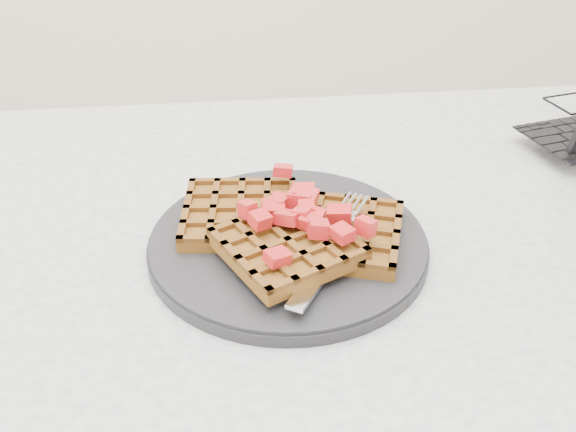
{
  "coord_description": "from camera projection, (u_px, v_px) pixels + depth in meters",
  "views": [
    {
      "loc": [
        -0.12,
        -0.5,
        1.13
      ],
      "look_at": [
        -0.06,
        0.01,
        0.79
      ],
      "focal_mm": 40.0,
      "sensor_mm": 36.0,
      "label": 1
    }
  ],
  "objects": [
    {
      "name": "waffles",
      "position": [
        289.0,
        229.0,
        0.62
      ],
      "size": [
        0.23,
        0.21,
        0.03
      ],
      "color": "brown",
      "rests_on": "plate"
    },
    {
      "name": "fork",
      "position": [
        334.0,
        250.0,
        0.6
      ],
      "size": [
        0.11,
        0.17,
        0.02
      ],
      "primitive_type": null,
      "rotation": [
        0.0,
        0.0,
        -0.52
      ],
      "color": "silver",
      "rests_on": "plate"
    },
    {
      "name": "strawberry_pile",
      "position": [
        288.0,
        204.0,
        0.61
      ],
      "size": [
        0.15,
        0.15,
        0.02
      ],
      "primitive_type": null,
      "color": "#A00307",
      "rests_on": "waffles"
    },
    {
      "name": "plate",
      "position": [
        288.0,
        243.0,
        0.64
      ],
      "size": [
        0.28,
        0.28,
        0.02
      ],
      "primitive_type": "cylinder",
      "color": "black",
      "rests_on": "table"
    },
    {
      "name": "table",
      "position": [
        343.0,
        339.0,
        0.7
      ],
      "size": [
        1.2,
        0.8,
        0.75
      ],
      "color": "silver",
      "rests_on": "ground"
    }
  ]
}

